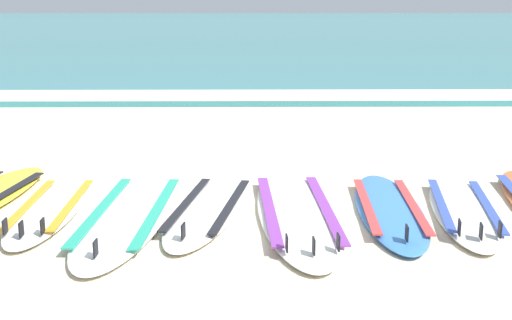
# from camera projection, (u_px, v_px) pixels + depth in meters

# --- Properties ---
(ground_plane) EXTENTS (80.00, 80.00, 0.00)m
(ground_plane) POSITION_uv_depth(u_px,v_px,m) (242.00, 200.00, 5.85)
(ground_plane) COLOR beige
(sea) EXTENTS (80.00, 60.00, 0.10)m
(sea) POSITION_uv_depth(u_px,v_px,m) (248.00, 26.00, 39.89)
(sea) COLOR teal
(sea) RESTS_ON ground
(wave_foam_strip) EXTENTS (80.00, 1.27, 0.11)m
(wave_foam_strip) POSITION_uv_depth(u_px,v_px,m) (245.00, 98.00, 11.39)
(wave_foam_strip) COLOR white
(wave_foam_strip) RESTS_ON ground
(surfboard_2) EXTENTS (0.54, 1.98, 0.18)m
(surfboard_2) POSITION_uv_depth(u_px,v_px,m) (51.00, 208.00, 5.51)
(surfboard_2) COLOR silver
(surfboard_2) RESTS_ON ground
(surfboard_3) EXTENTS (0.76, 2.56, 0.18)m
(surfboard_3) POSITION_uv_depth(u_px,v_px,m) (129.00, 214.00, 5.37)
(surfboard_3) COLOR white
(surfboard_3) RESTS_ON ground
(surfboard_4) EXTENTS (0.85, 2.14, 0.18)m
(surfboard_4) POSITION_uv_depth(u_px,v_px,m) (209.00, 208.00, 5.51)
(surfboard_4) COLOR silver
(surfboard_4) RESTS_ON ground
(surfboard_5) EXTENTS (0.74, 2.58, 0.18)m
(surfboard_5) POSITION_uv_depth(u_px,v_px,m) (297.00, 212.00, 5.41)
(surfboard_5) COLOR silver
(surfboard_5) RESTS_ON ground
(surfboard_6) EXTENTS (0.65, 2.14, 0.18)m
(surfboard_6) POSITION_uv_depth(u_px,v_px,m) (389.00, 209.00, 5.49)
(surfboard_6) COLOR #3875CC
(surfboard_6) RESTS_ON ground
(surfboard_7) EXTENTS (0.84, 2.11, 0.18)m
(surfboard_7) POSITION_uv_depth(u_px,v_px,m) (463.00, 209.00, 5.49)
(surfboard_7) COLOR silver
(surfboard_7) RESTS_ON ground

